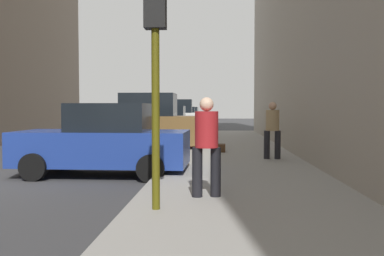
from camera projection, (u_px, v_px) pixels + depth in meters
The scene contains 12 objects.
sidewalk at pixel (244, 183), 9.11m from camera, with size 4.00×40.00×0.15m, color gray.
parked_blue_sedan at pixel (105, 141), 10.60m from camera, with size 4.24×2.14×1.79m.
parked_bronze_suv at pixel (145, 125), 16.68m from camera, with size 4.62×2.09×2.25m.
parked_gray_coupe at pixel (164, 124), 22.83m from camera, with size 4.21×2.09×1.79m.
parked_white_van at pixel (174, 118), 28.49m from camera, with size 4.65×2.16×2.25m.
parked_silver_sedan at pixel (181, 118), 34.29m from camera, with size 4.24×2.14×1.79m.
parked_dark_green_sedan at pixel (186, 117), 39.87m from camera, with size 4.26×2.18×1.79m.
fire_hydrant at pixel (191, 139), 16.47m from camera, with size 0.42×0.22×0.70m.
traffic_light at pixel (155, 35), 6.34m from camera, with size 0.32×0.32×3.60m.
pedestrian_in_red_jacket at pixel (207, 141), 7.31m from camera, with size 0.52×0.46×1.71m.
pedestrian_in_tan_coat at pixel (272, 127), 12.80m from camera, with size 0.51×0.42×1.71m.
duffel_bag at pixel (221, 148), 14.88m from camera, with size 0.32×0.44×0.28m.
Camera 1 is at (5.39, -9.09, 1.67)m, focal length 40.00 mm.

